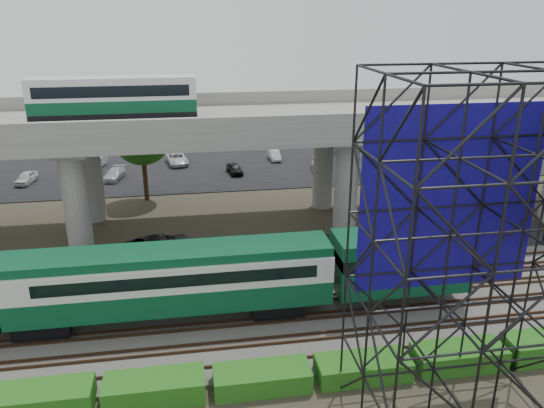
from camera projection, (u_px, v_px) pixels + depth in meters
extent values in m
plane|color=#474233|center=(233.00, 338.00, 29.18)|extent=(140.00, 140.00, 0.00)
cube|color=slate|center=(230.00, 317.00, 31.00)|extent=(90.00, 12.00, 0.20)
cube|color=black|center=(220.00, 255.00, 38.90)|extent=(90.00, 5.00, 0.08)
cube|color=black|center=(206.00, 168.00, 60.69)|extent=(90.00, 18.00, 0.08)
cube|color=#455771|center=(199.00, 128.00, 81.09)|extent=(140.00, 40.00, 0.03)
cube|color=#472D1E|center=(238.00, 364.00, 26.56)|extent=(90.00, 0.08, 0.16)
cube|color=#472D1E|center=(235.00, 347.00, 27.90)|extent=(90.00, 0.08, 0.16)
cube|color=#472D1E|center=(234.00, 341.00, 28.41)|extent=(90.00, 0.08, 0.16)
cube|color=#472D1E|center=(232.00, 326.00, 29.75)|extent=(90.00, 0.08, 0.16)
cube|color=#472D1E|center=(231.00, 321.00, 30.27)|extent=(90.00, 0.08, 0.16)
cube|color=#472D1E|center=(229.00, 308.00, 31.60)|extent=(90.00, 0.08, 0.16)
cube|color=#472D1E|center=(228.00, 303.00, 32.12)|extent=(90.00, 0.08, 0.16)
cube|color=#472D1E|center=(226.00, 291.00, 33.46)|extent=(90.00, 0.08, 0.16)
cube|color=#472D1E|center=(225.00, 287.00, 33.98)|extent=(90.00, 0.08, 0.16)
cube|color=#472D1E|center=(224.00, 276.00, 35.31)|extent=(90.00, 0.08, 0.16)
cube|color=black|center=(44.00, 322.00, 29.21)|extent=(3.00, 2.20, 0.90)
cube|color=black|center=(276.00, 302.00, 31.17)|extent=(3.00, 2.20, 0.90)
cube|color=#0A4729|center=(163.00, 294.00, 29.80)|extent=(19.00, 3.00, 1.40)
cube|color=silver|center=(161.00, 271.00, 29.30)|extent=(19.00, 3.00, 1.50)
cube|color=#0A4729|center=(160.00, 254.00, 28.96)|extent=(19.00, 2.60, 0.50)
cube|color=black|center=(179.00, 269.00, 29.43)|extent=(15.00, 3.06, 0.70)
cube|color=#0A4729|center=(400.00, 260.00, 31.57)|extent=(8.00, 3.00, 3.40)
cube|color=#9E9B93|center=(211.00, 125.00, 41.06)|extent=(80.00, 12.00, 1.20)
cube|color=#9E9B93|center=(215.00, 125.00, 35.34)|extent=(80.00, 0.50, 1.10)
cube|color=#9E9B93|center=(207.00, 99.00, 46.00)|extent=(80.00, 0.50, 1.10)
cylinder|color=#9E9B93|center=(76.00, 203.00, 37.89)|extent=(1.80, 1.80, 8.00)
cylinder|color=#9E9B93|center=(91.00, 175.00, 44.38)|extent=(1.80, 1.80, 8.00)
cube|color=#9E9B93|center=(78.00, 141.00, 39.86)|extent=(2.40, 9.00, 0.60)
cylinder|color=#9E9B93|center=(346.00, 189.00, 40.91)|extent=(1.80, 1.80, 8.00)
cylinder|color=#9E9B93|center=(323.00, 165.00, 47.40)|extent=(1.80, 1.80, 8.00)
cube|color=#9E9B93|center=(335.00, 132.00, 42.88)|extent=(2.40, 9.00, 0.60)
cylinder|color=#9E9B93|center=(508.00, 156.00, 50.11)|extent=(1.80, 1.80, 8.00)
cube|color=#9E9B93|center=(538.00, 125.00, 45.60)|extent=(2.40, 9.00, 0.60)
cube|color=black|center=(116.00, 116.00, 39.67)|extent=(12.00, 2.50, 0.70)
cube|color=#0A4729|center=(115.00, 105.00, 39.40)|extent=(12.00, 2.50, 0.90)
cube|color=silver|center=(114.00, 90.00, 39.02)|extent=(12.00, 2.50, 1.30)
cube|color=black|center=(114.00, 89.00, 39.01)|extent=(11.00, 2.56, 0.80)
cube|color=silver|center=(113.00, 79.00, 38.75)|extent=(12.00, 2.40, 0.30)
cube|color=#140B7F|center=(450.00, 200.00, 22.78)|extent=(8.10, 0.08, 8.25)
cube|color=#1A5B14|center=(40.00, 400.00, 23.63)|extent=(4.60, 1.80, 1.20)
cube|color=#1A5B14|center=(155.00, 388.00, 24.39)|extent=(4.60, 1.80, 1.15)
cube|color=#1A5B14|center=(262.00, 378.00, 25.17)|extent=(4.60, 1.80, 1.03)
cube|color=#1A5B14|center=(363.00, 368.00, 25.92)|extent=(4.60, 1.80, 1.01)
cube|color=#1A5B14|center=(458.00, 357.00, 26.66)|extent=(4.60, 1.80, 1.12)
cylinder|color=#382314|center=(393.00, 205.00, 42.06)|extent=(0.44, 0.44, 4.80)
ellipsoid|color=#1A5B14|center=(397.00, 167.00, 40.96)|extent=(4.94, 4.94, 4.18)
cylinder|color=#382314|center=(145.00, 176.00, 49.70)|extent=(0.44, 0.44, 4.80)
ellipsoid|color=#1A5B14|center=(142.00, 142.00, 48.60)|extent=(4.94, 4.94, 4.18)
imported|color=black|center=(160.00, 245.00, 38.83)|extent=(5.50, 3.34, 1.42)
imported|color=silver|center=(26.00, 178.00, 54.88)|extent=(1.90, 3.61, 1.17)
imported|color=#A3A7AB|center=(97.00, 162.00, 60.48)|extent=(1.96, 3.85, 1.21)
imported|color=#B4B6BC|center=(114.00, 174.00, 56.23)|extent=(2.32, 4.06, 1.11)
imported|color=silver|center=(177.00, 159.00, 61.82)|extent=(2.89, 4.88, 1.27)
imported|color=black|center=(235.00, 169.00, 58.16)|extent=(1.84, 3.50, 1.13)
imported|color=#B9BDC1|center=(275.00, 155.00, 63.60)|extent=(1.20, 3.34, 1.10)
imported|color=silver|center=(319.00, 165.00, 59.60)|extent=(2.21, 4.02, 1.10)
imported|color=silver|center=(347.00, 152.00, 64.94)|extent=(2.39, 4.66, 1.26)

